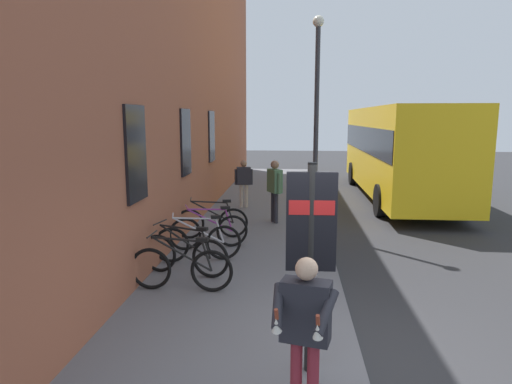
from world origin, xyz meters
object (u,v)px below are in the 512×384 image
object	(u,v)px
bicycle_mid_rack	(198,242)
pedestrian_crossing_street	(244,179)
pedestrian_by_facade	(275,185)
street_lamp	(317,106)
city_bus	(398,147)
bicycle_beside_lamp	(181,268)
bicycle_under_window	(209,231)
transit_info_sign	(311,235)
bicycle_by_door	(184,254)
tourist_with_hotdogs	(305,321)
bicycle_end_of_row	(212,222)

from	to	relation	value
bicycle_mid_rack	pedestrian_crossing_street	distance (m)	5.59
pedestrian_by_facade	street_lamp	size ratio (longest dim) A/B	0.32
city_bus	bicycle_beside_lamp	bearing A→B (deg)	150.24
street_lamp	bicycle_under_window	bearing A→B (deg)	129.93
pedestrian_by_facade	transit_info_sign	bearing A→B (deg)	-174.59
bicycle_by_door	city_bus	world-z (taller)	city_bus
bicycle_under_window	city_bus	xyz separation A→B (m)	(7.50, -5.70, 1.41)
bicycle_beside_lamp	tourist_with_hotdogs	size ratio (longest dim) A/B	1.10
bicycle_end_of_row	pedestrian_by_facade	xyz separation A→B (m)	(1.77, -1.44, 0.66)
bicycle_mid_rack	tourist_with_hotdogs	size ratio (longest dim) A/B	1.08
pedestrian_crossing_street	bicycle_mid_rack	bearing A→B (deg)	176.72
bicycle_by_door	bicycle_end_of_row	world-z (taller)	same
bicycle_mid_rack	transit_info_sign	world-z (taller)	transit_info_sign
bicycle_by_door	bicycle_end_of_row	xyz separation A→B (m)	(2.58, -0.04, 0.00)
transit_info_sign	tourist_with_hotdogs	size ratio (longest dim) A/B	1.50
bicycle_by_door	bicycle_under_window	bearing A→B (deg)	-4.71
bicycle_beside_lamp	bicycle_under_window	xyz separation A→B (m)	(2.48, -0.01, 0.00)
bicycle_beside_lamp	pedestrian_by_facade	bearing A→B (deg)	-14.77
bicycle_beside_lamp	bicycle_by_door	world-z (taller)	same
pedestrian_by_facade	tourist_with_hotdogs	bearing A→B (deg)	-175.66
city_bus	street_lamp	world-z (taller)	street_lamp
bicycle_by_door	street_lamp	world-z (taller)	street_lamp
pedestrian_by_facade	pedestrian_crossing_street	distance (m)	2.29
street_lamp	pedestrian_by_facade	bearing A→B (deg)	59.89
bicycle_mid_rack	pedestrian_crossing_street	xyz separation A→B (m)	(5.55, -0.32, 0.54)
transit_info_sign	pedestrian_crossing_street	size ratio (longest dim) A/B	1.58
city_bus	bicycle_by_door	bearing A→B (deg)	147.67
bicycle_under_window	street_lamp	size ratio (longest dim) A/B	0.32
bicycle_by_door	pedestrian_by_facade	world-z (taller)	pedestrian_by_facade
bicycle_under_window	city_bus	distance (m)	9.53
city_bus	pedestrian_crossing_street	xyz separation A→B (m)	(-2.86, 5.44, -0.87)
bicycle_under_window	transit_info_sign	size ratio (longest dim) A/B	0.70
bicycle_mid_rack	city_bus	distance (m)	10.29
bicycle_mid_rack	pedestrian_crossing_street	bearing A→B (deg)	-3.28
transit_info_sign	pedestrian_by_facade	bearing A→B (deg)	5.41
bicycle_mid_rack	city_bus	bearing A→B (deg)	-34.39
pedestrian_crossing_street	street_lamp	world-z (taller)	street_lamp
pedestrian_by_facade	street_lamp	bearing A→B (deg)	-120.11
bicycle_by_door	pedestrian_crossing_street	distance (m)	6.40
bicycle_beside_lamp	street_lamp	xyz separation A→B (m)	(4.49, -2.41, 2.76)
bicycle_by_door	bicycle_end_of_row	size ratio (longest dim) A/B	0.99
bicycle_beside_lamp	tourist_with_hotdogs	distance (m)	3.71
bicycle_beside_lamp	bicycle_under_window	distance (m)	2.48
bicycle_end_of_row	city_bus	distance (m)	8.93
pedestrian_crossing_street	city_bus	bearing A→B (deg)	-62.28
city_bus	pedestrian_crossing_street	size ratio (longest dim) A/B	6.90
bicycle_end_of_row	bicycle_mid_rack	bearing A→B (deg)	-178.64
pedestrian_by_facade	bicycle_by_door	bearing A→B (deg)	161.24
bicycle_beside_lamp	bicycle_mid_rack	xyz separation A→B (m)	(1.57, 0.05, 0.00)
transit_info_sign	tourist_with_hotdogs	distance (m)	1.04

